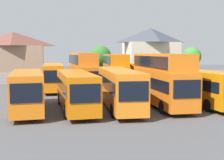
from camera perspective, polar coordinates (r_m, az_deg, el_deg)
The scene contains 15 objects.
ground at distance 45.21m, azimuth -3.91°, elevation -1.19°, with size 140.00×140.00×0.00m, color #4C4C4F.
depot_boundary_wall at distance 51.09m, azimuth -4.85°, elevation 0.55°, with size 56.00×0.50×1.80m, color gray.
bus_1 at distance 26.60m, azimuth -15.69°, elevation -1.64°, with size 2.97×10.30×3.39m.
bus_2 at distance 26.42m, azimuth -6.88°, elevation -1.62°, with size 2.85×10.99×3.31m.
bus_3 at distance 27.02m, azimuth 1.36°, elevation -1.22°, with size 3.11×11.99×3.50m.
bus_4 at distance 28.51m, azimuth 9.31°, elevation 0.61°, with size 2.72×10.95×4.91m.
bus_5 at distance 30.36m, azimuth 16.11°, elevation -0.93°, with size 2.84×11.37×3.28m.
bus_6 at distance 40.77m, azimuth -11.03°, elevation 0.83°, with size 2.61×11.18×3.48m.
bus_7 at distance 41.07m, azimuth -5.56°, elevation 2.07°, with size 2.99×11.14×4.97m.
bus_8 at distance 41.48m, azimuth 0.61°, elevation 1.98°, with size 3.26×10.31×4.78m.
bus_9 at distance 42.83m, azimuth 5.16°, elevation 1.09°, with size 3.34×11.00×3.45m.
house_terrace_left at distance 60.07m, azimuth -18.05°, elevation 4.47°, with size 11.44×6.32×8.88m.
house_terrace_centre at distance 63.45m, azimuth 7.27°, elevation 5.24°, with size 10.75×8.07×10.04m.
tree_left_of_lot at distance 53.81m, azimuth -2.19°, elevation 4.45°, with size 3.83×3.83×6.27m.
tree_behind_wall at distance 54.29m, azimuth 14.78°, elevation 4.26°, with size 3.27×3.27×5.99m.
Camera 1 is at (-6.19, -26.51, 5.00)m, focal length 48.53 mm.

